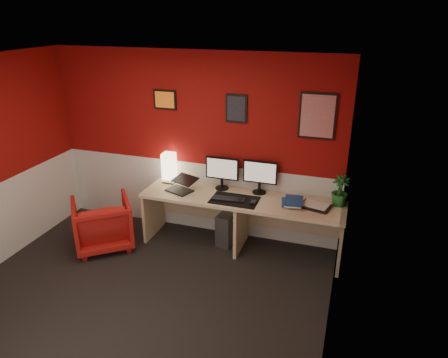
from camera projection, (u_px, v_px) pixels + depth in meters
ground at (138, 301)px, 4.53m from camera, size 4.00×3.50×0.01m
ceiling at (115, 66)px, 3.58m from camera, size 4.00×3.50×0.01m
wall_back at (194, 145)px, 5.59m from camera, size 4.00×0.01×2.50m
wall_right at (338, 229)px, 3.48m from camera, size 0.01×3.50×2.50m
wainscot_back at (196, 196)px, 5.87m from camera, size 4.00×0.01×1.00m
wainscot_right at (329, 301)px, 3.77m from camera, size 0.01×3.50×1.00m
desk at (241, 223)px, 5.40m from camera, size 2.60×0.65×0.73m
shoji_lamp at (169, 168)px, 5.68m from camera, size 0.16×0.16×0.40m
laptop at (179, 183)px, 5.43m from camera, size 0.39×0.33×0.22m
monitor_left at (222, 168)px, 5.43m from camera, size 0.45×0.06×0.58m
monitor_right at (260, 172)px, 5.31m from camera, size 0.45×0.06×0.58m
desk_mat at (235, 200)px, 5.21m from camera, size 0.60×0.38×0.01m
keyboard at (229, 199)px, 5.21m from camera, size 0.43×0.17×0.02m
mouse at (253, 202)px, 5.10m from camera, size 0.06×0.10×0.03m
book_bottom at (282, 202)px, 5.12m from camera, size 0.24×0.30×0.03m
book_middle at (285, 202)px, 5.07m from camera, size 0.23×0.29×0.02m
book_top at (285, 200)px, 5.06m from camera, size 0.25×0.32×0.03m
zen_tray at (315, 206)px, 5.01m from camera, size 0.40×0.33×0.03m
potted_plant at (340, 191)px, 5.01m from camera, size 0.23×0.23×0.38m
pc_tower at (229, 227)px, 5.61m from camera, size 0.27×0.48×0.45m
armchair at (102, 223)px, 5.47m from camera, size 1.02×1.02×0.67m
art_left at (165, 100)px, 5.46m from camera, size 0.32×0.02×0.26m
art_center at (236, 109)px, 5.20m from camera, size 0.28×0.02×0.36m
art_right at (318, 116)px, 4.92m from camera, size 0.44×0.02×0.56m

